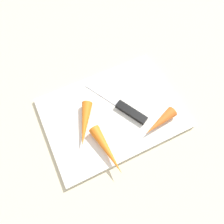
# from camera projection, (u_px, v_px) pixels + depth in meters

# --- Properties ---
(ground_plane) EXTENTS (1.40, 1.40, 0.00)m
(ground_plane) POSITION_uv_depth(u_px,v_px,m) (112.00, 114.00, 0.56)
(ground_plane) COLOR #C6B793
(cutting_board) EXTENTS (0.36, 0.26, 0.01)m
(cutting_board) POSITION_uv_depth(u_px,v_px,m) (112.00, 113.00, 0.56)
(cutting_board) COLOR silver
(cutting_board) RESTS_ON ground_plane
(knife) EXTENTS (0.11, 0.19, 0.01)m
(knife) POSITION_uv_depth(u_px,v_px,m) (127.00, 110.00, 0.55)
(knife) COLOR #B7B7BC
(knife) RESTS_ON cutting_board
(carrot_shortest) EXTENTS (0.10, 0.05, 0.03)m
(carrot_shortest) POSITION_uv_depth(u_px,v_px,m) (160.00, 122.00, 0.52)
(carrot_shortest) COLOR orange
(carrot_shortest) RESTS_ON cutting_board
(carrot_longest) EXTENTS (0.04, 0.13, 0.03)m
(carrot_longest) POSITION_uv_depth(u_px,v_px,m) (107.00, 150.00, 0.49)
(carrot_longest) COLOR orange
(carrot_longest) RESTS_ON cutting_board
(carrot_medium) EXTENTS (0.08, 0.12, 0.03)m
(carrot_medium) POSITION_uv_depth(u_px,v_px,m) (85.00, 124.00, 0.52)
(carrot_medium) COLOR orange
(carrot_medium) RESTS_ON cutting_board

